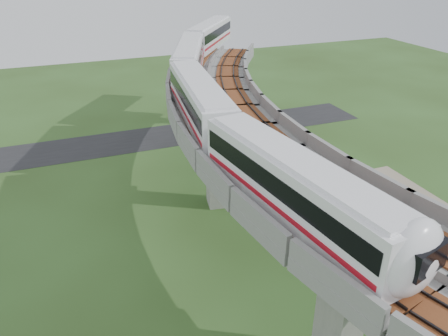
{
  "coord_description": "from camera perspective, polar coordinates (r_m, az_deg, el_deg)",
  "views": [
    {
      "loc": [
        -12.47,
        -25.77,
        23.6
      ],
      "look_at": [
        -0.93,
        3.9,
        7.5
      ],
      "focal_mm": 35.0,
      "sensor_mm": 36.0,
      "label": 1
    }
  ],
  "objects": [
    {
      "name": "asphalt_road",
      "position": [
        61.83,
        -8.01,
        4.13
      ],
      "size": [
        60.0,
        8.0,
        0.03
      ],
      "primitive_type": "cube",
      "color": "#232326",
      "rests_on": "ground"
    },
    {
      "name": "tree_1",
      "position": [
        53.93,
        4.9,
        3.58
      ],
      "size": [
        2.56,
        2.56,
        3.5
      ],
      "color": "#382314",
      "rests_on": "ground"
    },
    {
      "name": "metro_train",
      "position": [
        43.37,
        -1.15,
        11.73
      ],
      "size": [
        18.77,
        59.67,
        3.64
      ],
      "color": "white",
      "rests_on": "ground"
    },
    {
      "name": "tree_5",
      "position": [
        37.59,
        14.64,
        -10.02
      ],
      "size": [
        2.21,
        2.21,
        2.54
      ],
      "color": "#382314",
      "rests_on": "ground"
    },
    {
      "name": "ground",
      "position": [
        37.11,
        3.61,
        -12.74
      ],
      "size": [
        160.0,
        160.0,
        0.0
      ],
      "primitive_type": "plane",
      "color": "#30481D",
      "rests_on": "ground"
    },
    {
      "name": "dirt_lot",
      "position": [
        42.68,
        22.39,
        -9.05
      ],
      "size": [
        18.0,
        26.0,
        0.04
      ],
      "primitive_type": "cube",
      "color": "gray",
      "rests_on": "ground"
    },
    {
      "name": "tree_3",
      "position": [
        44.11,
        8.63,
        -3.48
      ],
      "size": [
        1.97,
        1.97,
        2.41
      ],
      "color": "#382314",
      "rests_on": "ground"
    },
    {
      "name": "tree_6",
      "position": [
        33.63,
        20.61,
        -15.75
      ],
      "size": [
        2.12,
        2.12,
        2.69
      ],
      "color": "#382314",
      "rests_on": "ground"
    },
    {
      "name": "car_dark",
      "position": [
        44.2,
        17.67,
        -5.99
      ],
      "size": [
        3.96,
        2.11,
        1.09
      ],
      "primitive_type": "imported",
      "rotation": [
        0.0,
        0.0,
        1.73
      ],
      "color": "black",
      "rests_on": "dirt_lot"
    },
    {
      "name": "car_white",
      "position": [
        38.05,
        26.78,
        -13.58
      ],
      "size": [
        2.22,
        4.22,
        1.37
      ],
      "primitive_type": "imported",
      "rotation": [
        0.0,
        0.0,
        0.16
      ],
      "color": "white",
      "rests_on": "dirt_lot"
    },
    {
      "name": "tree_0",
      "position": [
        59.5,
        4.93,
        5.62
      ],
      "size": [
        2.96,
        2.96,
        3.44
      ],
      "color": "#382314",
      "rests_on": "ground"
    },
    {
      "name": "viaduct",
      "position": [
        33.79,
        9.99,
        0.89
      ],
      "size": [
        19.58,
        73.98,
        11.4
      ],
      "color": "#99968E",
      "rests_on": "ground"
    },
    {
      "name": "tree_2",
      "position": [
        46.89,
        7.57,
        -0.47
      ],
      "size": [
        2.01,
        2.01,
        3.15
      ],
      "color": "#382314",
      "rests_on": "ground"
    },
    {
      "name": "fence",
      "position": [
        40.99,
        16.28,
        -8.3
      ],
      "size": [
        3.87,
        38.73,
        1.5
      ],
      "color": "#2D382D",
      "rests_on": "ground"
    },
    {
      "name": "tree_4",
      "position": [
        38.66,
        13.02,
        -7.32
      ],
      "size": [
        1.91,
        1.91,
        3.17
      ],
      "color": "#382314",
      "rests_on": "ground"
    },
    {
      "name": "car_red",
      "position": [
        46.54,
        23.88,
        -5.31
      ],
      "size": [
        3.8,
        1.96,
        1.19
      ],
      "primitive_type": "imported",
      "rotation": [
        0.0,
        0.0,
        -1.37
      ],
      "color": "#9C220E",
      "rests_on": "dirt_lot"
    }
  ]
}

